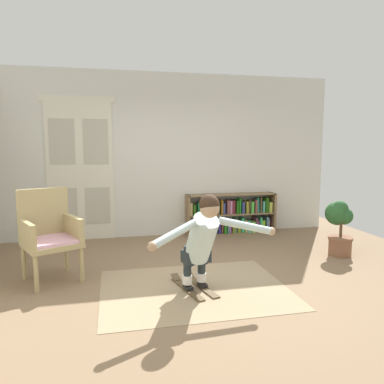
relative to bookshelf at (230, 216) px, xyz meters
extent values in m
plane|color=#7F6449|center=(-1.07, -2.39, -0.34)|extent=(7.20, 7.20, 0.00)
cube|color=silver|center=(-1.07, 0.21, 1.11)|extent=(6.00, 0.10, 2.90)
cube|color=beige|center=(-2.92, 0.15, 0.84)|extent=(0.55, 0.04, 2.35)
cube|color=#B2AD9D|center=(-2.92, 0.13, 1.36)|extent=(0.41, 0.01, 0.76)
cube|color=#B2AD9D|center=(-2.92, 0.13, 0.25)|extent=(0.41, 0.01, 0.64)
cube|color=beige|center=(-2.37, 0.15, 0.84)|extent=(0.55, 0.04, 2.35)
cube|color=#B2AD9D|center=(-2.37, 0.13, 1.36)|extent=(0.41, 0.01, 0.76)
cube|color=#B2AD9D|center=(-2.37, 0.13, 0.25)|extent=(0.41, 0.01, 0.64)
cube|color=beige|center=(-2.65, 0.15, 2.06)|extent=(1.22, 0.04, 0.10)
cube|color=#9C8564|center=(-1.24, -2.45, -0.33)|extent=(2.10, 1.64, 0.01)
cube|color=brown|center=(-0.81, 0.00, 0.04)|extent=(0.04, 0.30, 0.74)
cube|color=brown|center=(0.83, 0.00, 0.04)|extent=(0.04, 0.30, 0.74)
cube|color=brown|center=(0.01, 0.00, -0.33)|extent=(1.64, 0.30, 0.02)
cube|color=brown|center=(0.01, 0.00, 0.04)|extent=(1.64, 0.30, 0.02)
cube|color=brown|center=(0.01, 0.00, 0.40)|extent=(1.64, 0.30, 0.02)
cube|color=#6B8FB3|center=(-0.76, 0.02, -0.19)|extent=(0.05, 0.16, 0.25)
cube|color=#2F7675|center=(-0.70, 0.00, -0.18)|extent=(0.03, 0.15, 0.27)
cube|color=#C46036|center=(-0.64, 0.00, -0.17)|extent=(0.05, 0.20, 0.30)
cube|color=#C03A53|center=(-0.56, 0.00, -0.19)|extent=(0.06, 0.22, 0.25)
cube|color=teal|center=(-0.48, 0.00, -0.20)|extent=(0.05, 0.15, 0.23)
cube|color=#5DABBB|center=(-0.43, -0.01, -0.19)|extent=(0.07, 0.19, 0.26)
cube|color=#341651|center=(-0.37, -0.01, -0.18)|extent=(0.05, 0.16, 0.28)
cube|color=teal|center=(-0.30, 0.01, -0.23)|extent=(0.05, 0.14, 0.18)
cube|color=navy|center=(-0.23, -0.02, -0.22)|extent=(0.05, 0.15, 0.20)
cube|color=brown|center=(-0.17, 0.00, -0.20)|extent=(0.04, 0.18, 0.23)
cube|color=#267317|center=(-0.12, 0.01, -0.19)|extent=(0.04, 0.23, 0.25)
cube|color=#387B67|center=(-0.07, -0.01, -0.22)|extent=(0.03, 0.20, 0.20)
cube|color=#B65FC1|center=(-0.02, 0.01, -0.22)|extent=(0.05, 0.15, 0.19)
cube|color=olive|center=(0.05, 0.00, -0.20)|extent=(0.05, 0.19, 0.23)
cube|color=#437A54|center=(0.09, 0.01, -0.18)|extent=(0.03, 0.20, 0.28)
cube|color=olive|center=(0.15, 0.00, -0.20)|extent=(0.07, 0.16, 0.23)
cube|color=#37B474|center=(0.24, 0.02, -0.18)|extent=(0.05, 0.16, 0.27)
cube|color=#CBC16D|center=(0.29, 0.02, -0.20)|extent=(0.03, 0.21, 0.23)
cube|color=#56BE99|center=(0.34, 0.00, -0.21)|extent=(0.04, 0.23, 0.22)
cube|color=#4C953D|center=(0.39, -0.02, -0.21)|extent=(0.03, 0.21, 0.21)
cube|color=#84CF5B|center=(0.44, 0.00, -0.22)|extent=(0.04, 0.22, 0.20)
cube|color=#5D3044|center=(0.48, 0.00, -0.18)|extent=(0.04, 0.24, 0.28)
cube|color=#784366|center=(0.52, -0.01, -0.21)|extent=(0.04, 0.16, 0.21)
cube|color=#35A971|center=(0.57, 0.00, -0.18)|extent=(0.03, 0.23, 0.28)
cube|color=#75AF1F|center=(0.62, -0.01, -0.21)|extent=(0.06, 0.20, 0.22)
cube|color=#42677B|center=(0.70, -0.02, -0.17)|extent=(0.04, 0.23, 0.28)
cube|color=#C66DA8|center=(0.75, 0.00, -0.20)|extent=(0.03, 0.14, 0.23)
cube|color=tan|center=(-0.76, 0.02, 0.16)|extent=(0.05, 0.22, 0.23)
cube|color=#245110|center=(-0.69, 0.01, 0.14)|extent=(0.05, 0.17, 0.19)
cube|color=#156035|center=(-0.62, -0.02, 0.16)|extent=(0.03, 0.16, 0.22)
cube|color=olive|center=(-0.57, -0.01, 0.17)|extent=(0.06, 0.17, 0.24)
cube|color=#843354|center=(-0.50, -0.01, 0.18)|extent=(0.03, 0.24, 0.28)
cube|color=#C6798E|center=(-0.45, 0.01, 0.17)|extent=(0.06, 0.19, 0.24)
cube|color=#624C92|center=(-0.38, -0.01, 0.17)|extent=(0.07, 0.20, 0.26)
cube|color=#CC5190|center=(-0.31, 0.01, 0.19)|extent=(0.06, 0.15, 0.28)
cube|color=#414D2F|center=(-0.25, 0.00, 0.17)|extent=(0.03, 0.24, 0.24)
cube|color=brown|center=(-0.19, -0.02, 0.18)|extent=(0.03, 0.22, 0.26)
cube|color=#4257A6|center=(-0.13, 0.02, 0.15)|extent=(0.04, 0.16, 0.20)
cube|color=brown|center=(-0.06, -0.01, 0.17)|extent=(0.06, 0.16, 0.25)
cube|color=#C37DA9|center=(-0.01, 0.00, 0.16)|extent=(0.03, 0.18, 0.24)
cube|color=maroon|center=(0.04, 0.00, 0.17)|extent=(0.05, 0.17, 0.24)
cube|color=#1A510F|center=(0.11, 0.01, 0.17)|extent=(0.04, 0.22, 0.24)
cube|color=#21981F|center=(0.17, 0.01, 0.18)|extent=(0.03, 0.16, 0.28)
cube|color=navy|center=(0.23, 0.02, 0.15)|extent=(0.05, 0.21, 0.22)
cube|color=olive|center=(0.29, -0.01, 0.16)|extent=(0.03, 0.24, 0.22)
cube|color=brown|center=(0.35, 0.00, 0.17)|extent=(0.04, 0.15, 0.24)
cube|color=green|center=(0.41, -0.02, 0.15)|extent=(0.05, 0.15, 0.21)
cube|color=brown|center=(0.48, 0.00, 0.17)|extent=(0.04, 0.17, 0.24)
cube|color=#1D7258|center=(0.52, 0.01, 0.18)|extent=(0.05, 0.15, 0.28)
cube|color=brown|center=(0.59, 0.01, 0.18)|extent=(0.03, 0.14, 0.27)
cube|color=#4CA993|center=(0.63, -0.01, 0.15)|extent=(0.03, 0.14, 0.21)
cube|color=#1E4F0C|center=(0.69, 0.00, 0.18)|extent=(0.06, 0.19, 0.28)
cube|color=#A9B94A|center=(0.76, 0.00, 0.14)|extent=(0.05, 0.21, 0.20)
cylinder|color=tan|center=(-2.97, -2.17, -0.13)|extent=(0.07, 0.07, 0.42)
cylinder|color=tan|center=(-2.50, -1.94, -0.13)|extent=(0.07, 0.07, 0.42)
cylinder|color=tan|center=(-3.20, -1.70, -0.13)|extent=(0.07, 0.07, 0.42)
cylinder|color=tan|center=(-2.73, -1.48, -0.13)|extent=(0.07, 0.07, 0.42)
cube|color=tan|center=(-2.85, -1.82, 0.11)|extent=(0.80, 0.80, 0.06)
cube|color=#E2A9C4|center=(-2.85, -1.82, 0.16)|extent=(0.72, 0.72, 0.04)
cube|color=tan|center=(-2.97, -1.58, 0.46)|extent=(0.57, 0.32, 0.60)
cube|color=tan|center=(-3.09, -1.94, 0.28)|extent=(0.30, 0.53, 0.28)
cube|color=tan|center=(-2.61, -1.71, 0.28)|extent=(0.30, 0.53, 0.28)
cylinder|color=brown|center=(1.16, -1.65, -0.20)|extent=(0.32, 0.32, 0.28)
cylinder|color=brown|center=(1.16, -1.65, -0.08)|extent=(0.35, 0.35, 0.04)
cylinder|color=#4C3823|center=(1.16, -1.65, 0.12)|extent=(0.04, 0.04, 0.36)
sphere|color=#265428|center=(1.16, -1.55, 0.28)|extent=(0.35, 0.35, 0.35)
sphere|color=#265428|center=(1.24, -1.61, 0.25)|extent=(0.26, 0.26, 0.26)
sphere|color=#265428|center=(1.18, -1.58, 0.35)|extent=(0.25, 0.25, 0.25)
cube|color=brown|center=(-1.32, -2.47, -0.32)|extent=(0.25, 0.71, 0.01)
cube|color=brown|center=(-1.40, -2.15, -0.29)|extent=(0.11, 0.13, 0.06)
cube|color=black|center=(-1.32, -2.49, -0.30)|extent=(0.11, 0.14, 0.04)
cube|color=brown|center=(-1.15, -2.43, -0.32)|extent=(0.25, 0.71, 0.01)
cube|color=brown|center=(-1.22, -2.11, -0.29)|extent=(0.11, 0.13, 0.06)
cube|color=black|center=(-1.14, -2.45, -0.30)|extent=(0.11, 0.14, 0.04)
cylinder|color=white|center=(-1.32, -2.47, -0.21)|extent=(0.13, 0.13, 0.10)
cylinder|color=#1F282C|center=(-1.32, -2.47, -0.01)|extent=(0.11, 0.11, 0.30)
cylinder|color=#1F282C|center=(-1.31, -2.51, 0.08)|extent=(0.13, 0.13, 0.22)
cylinder|color=white|center=(-1.15, -2.43, -0.21)|extent=(0.13, 0.13, 0.10)
cylinder|color=#1F282C|center=(-1.15, -2.43, -0.01)|extent=(0.11, 0.11, 0.30)
cylinder|color=#1F282C|center=(-1.14, -2.47, 0.08)|extent=(0.13, 0.13, 0.22)
cube|color=#1F282C|center=(-1.23, -2.49, 0.06)|extent=(0.33, 0.25, 0.14)
cylinder|color=silver|center=(-1.20, -2.61, 0.29)|extent=(0.39, 0.55, 0.59)
sphere|color=tan|center=(-1.15, -2.79, 0.65)|extent=(0.24, 0.24, 0.20)
sphere|color=#382619|center=(-1.16, -2.78, 0.69)|extent=(0.25, 0.25, 0.21)
cylinder|color=silver|center=(-1.55, -2.93, 0.43)|extent=(0.52, 0.40, 0.21)
sphere|color=tan|center=(-1.78, -3.09, 0.37)|extent=(0.11, 0.11, 0.09)
cylinder|color=silver|center=(-0.74, -2.73, 0.43)|extent=(0.59, 0.16, 0.21)
sphere|color=tan|center=(-0.46, -2.77, 0.37)|extent=(0.11, 0.11, 0.09)
camera|label=1|loc=(-2.12, -6.34, 1.28)|focal=34.17mm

